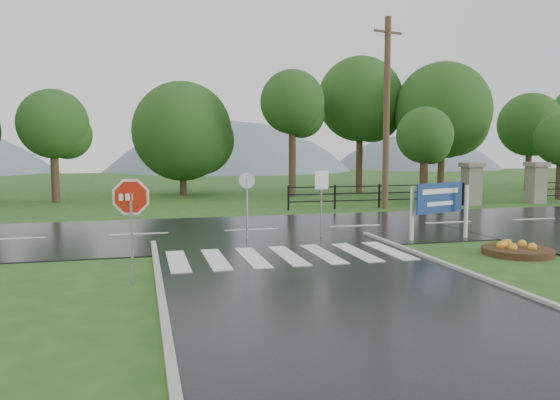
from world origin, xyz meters
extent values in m
plane|color=#28511B|center=(0.00, 0.00, 0.00)|extent=(120.00, 120.00, 0.00)
cube|color=black|center=(0.00, 10.00, 0.00)|extent=(90.00, 8.00, 0.04)
cube|color=silver|center=(-3.00, 5.00, 0.06)|extent=(0.50, 2.80, 0.02)
cube|color=silver|center=(-2.00, 5.00, 0.06)|extent=(0.50, 2.80, 0.02)
cube|color=silver|center=(-1.00, 5.00, 0.06)|extent=(0.50, 2.80, 0.02)
cube|color=silver|center=(0.00, 5.00, 0.06)|extent=(0.50, 2.80, 0.02)
cube|color=silver|center=(1.00, 5.00, 0.06)|extent=(0.50, 2.80, 0.02)
cube|color=silver|center=(2.00, 5.00, 0.06)|extent=(0.50, 2.80, 0.02)
cube|color=silver|center=(3.00, 5.00, 0.06)|extent=(0.50, 2.80, 0.02)
cube|color=gray|center=(13.00, 16.00, 1.00)|extent=(0.80, 0.80, 2.00)
cube|color=#6B6659|center=(13.00, 16.00, 2.12)|extent=(1.00, 1.00, 0.24)
cube|color=gray|center=(17.00, 16.00, 1.00)|extent=(0.80, 0.80, 2.00)
cube|color=#6B6659|center=(17.00, 16.00, 2.12)|extent=(1.00, 1.00, 0.24)
cube|color=black|center=(7.75, 16.00, 0.40)|extent=(9.50, 0.05, 0.05)
cube|color=black|center=(7.75, 16.00, 0.75)|extent=(9.50, 0.05, 0.05)
cube|color=black|center=(7.75, 16.00, 1.10)|extent=(9.50, 0.05, 0.05)
cube|color=black|center=(3.00, 16.00, 0.60)|extent=(0.08, 0.08, 1.20)
cube|color=black|center=(12.50, 16.00, 0.60)|extent=(0.08, 0.08, 1.20)
cube|color=black|center=(17.50, 16.00, 0.60)|extent=(0.08, 0.08, 1.20)
sphere|color=slate|center=(8.00, 65.00, -17.28)|extent=(48.00, 48.00, 48.00)
sphere|color=slate|center=(36.00, 65.00, -12.96)|extent=(36.00, 36.00, 36.00)
cube|color=#939399|center=(-4.11, 3.06, 0.92)|extent=(0.06, 0.06, 1.84)
cylinder|color=white|center=(-4.11, 3.07, 1.94)|extent=(1.10, 0.20, 1.11)
cylinder|color=red|center=(-4.11, 3.06, 1.94)|extent=(0.95, 0.18, 0.96)
cube|color=silver|center=(4.53, 6.53, 0.90)|extent=(0.11, 0.11, 1.79)
cube|color=silver|center=(6.50, 6.53, 0.90)|extent=(0.11, 0.11, 1.79)
cube|color=navy|center=(5.52, 6.53, 1.39)|extent=(2.04, 0.77, 0.99)
cube|color=white|center=(5.52, 6.49, 1.61)|extent=(1.61, 0.58, 0.16)
cube|color=white|center=(5.52, 6.49, 1.21)|extent=(1.18, 0.43, 0.13)
cylinder|color=#332111|center=(6.39, 3.80, 0.10)|extent=(1.93, 1.93, 0.19)
cube|color=#939399|center=(1.90, 7.82, 1.06)|extent=(0.04, 0.04, 2.12)
cube|color=white|center=(1.90, 7.80, 1.95)|extent=(0.50, 0.12, 0.61)
cylinder|color=#939399|center=(-0.56, 8.06, 1.03)|extent=(0.06, 0.06, 2.06)
cylinder|color=white|center=(-0.56, 8.04, 1.96)|extent=(0.50, 0.17, 0.51)
cylinder|color=#473523|center=(7.82, 15.50, 4.65)|extent=(0.31, 0.31, 9.29)
cube|color=brown|center=(7.82, 15.50, 8.57)|extent=(1.63, 0.50, 0.10)
cylinder|color=#3D2B1C|center=(11.04, 17.50, 1.54)|extent=(0.46, 0.46, 3.08)
sphere|color=#1B4515|center=(11.04, 17.50, 3.70)|extent=(3.05, 3.05, 3.05)
cylinder|color=#3D2B1C|center=(19.86, 17.50, 1.47)|extent=(0.40, 0.40, 2.94)
camera|label=1|loc=(-3.89, -9.25, 3.01)|focal=35.00mm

